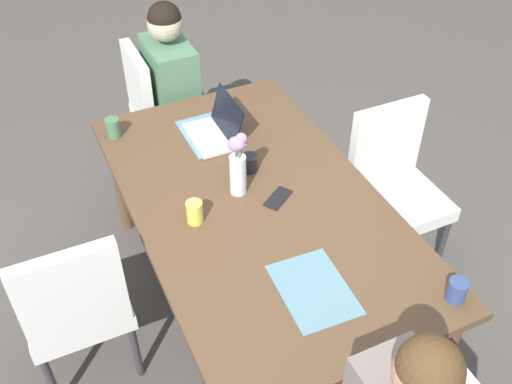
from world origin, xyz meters
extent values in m
plane|color=#4C4742|center=(0.00, 0.00, 0.00)|extent=(10.00, 10.00, 0.00)
cube|color=brown|center=(0.00, 0.00, 0.71)|extent=(1.88, 1.07, 0.04)
cylinder|color=brown|center=(-0.86, -0.46, 0.35)|extent=(0.07, 0.07, 0.69)
cylinder|color=brown|center=(0.86, -0.46, 0.35)|extent=(0.07, 0.07, 0.69)
cylinder|color=brown|center=(0.86, 0.46, 0.35)|extent=(0.07, 0.07, 0.69)
sphere|color=tan|center=(-1.19, 0.03, 1.07)|extent=(0.20, 0.20, 0.20)
sphere|color=#51381E|center=(-1.19, 0.03, 1.10)|extent=(0.19, 0.19, 0.19)
cube|color=silver|center=(1.27, 0.00, 0.41)|extent=(0.44, 0.44, 0.08)
cube|color=silver|center=(1.27, 0.19, 0.68)|extent=(0.42, 0.06, 0.45)
cylinder|color=#333338|center=(1.46, -0.19, 0.18)|extent=(0.04, 0.04, 0.37)
cylinder|color=#333338|center=(1.08, -0.19, 0.18)|extent=(0.04, 0.04, 0.37)
cylinder|color=#333338|center=(1.46, 0.19, 0.18)|extent=(0.04, 0.04, 0.37)
cylinder|color=#333338|center=(1.08, 0.19, 0.18)|extent=(0.04, 0.04, 0.37)
cube|color=#2D2D33|center=(1.21, 0.00, 0.23)|extent=(0.34, 0.36, 0.45)
cube|color=#4C7556|center=(1.21, 0.00, 0.70)|extent=(0.40, 0.24, 0.50)
sphere|color=#B4A989|center=(1.21, 0.00, 1.07)|extent=(0.20, 0.20, 0.20)
sphere|color=black|center=(1.21, 0.00, 1.10)|extent=(0.19, 0.19, 0.19)
cube|color=silver|center=(-0.01, -0.84, 0.41)|extent=(0.44, 0.44, 0.08)
cube|color=silver|center=(0.18, -0.84, 0.68)|extent=(0.06, 0.42, 0.45)
cylinder|color=#333338|center=(-0.20, -1.03, 0.18)|extent=(0.04, 0.04, 0.37)
cylinder|color=#333338|center=(-0.20, -0.65, 0.18)|extent=(0.04, 0.04, 0.37)
cylinder|color=#333338|center=(0.18, -1.03, 0.18)|extent=(0.04, 0.04, 0.37)
cylinder|color=#333338|center=(0.18, -0.65, 0.18)|extent=(0.04, 0.04, 0.37)
cube|color=silver|center=(0.04, 0.87, 0.41)|extent=(0.44, 0.44, 0.08)
cube|color=silver|center=(-0.15, 0.87, 0.68)|extent=(0.06, 0.42, 0.45)
cylinder|color=#333338|center=(0.23, 1.06, 0.18)|extent=(0.04, 0.04, 0.37)
cylinder|color=#333338|center=(0.23, 0.68, 0.18)|extent=(0.04, 0.04, 0.37)
cylinder|color=#333338|center=(-0.15, 1.06, 0.18)|extent=(0.04, 0.04, 0.37)
cylinder|color=#333338|center=(-0.15, 0.68, 0.18)|extent=(0.04, 0.04, 0.37)
cylinder|color=silver|center=(0.09, 0.05, 0.83)|extent=(0.08, 0.08, 0.20)
sphere|color=#B27AC6|center=(0.10, 0.05, 0.98)|extent=(0.05, 0.05, 0.05)
cylinder|color=#477A3D|center=(0.10, 0.05, 0.95)|extent=(0.01, 0.01, 0.04)
sphere|color=#B27AC6|center=(0.09, 0.06, 1.00)|extent=(0.07, 0.07, 0.07)
cylinder|color=#477A3D|center=(0.09, 0.06, 0.97)|extent=(0.01, 0.01, 0.07)
sphere|color=#B27AC6|center=(0.08, 0.05, 1.00)|extent=(0.06, 0.06, 0.06)
cylinder|color=#477A3D|center=(0.08, 0.05, 0.97)|extent=(0.01, 0.01, 0.07)
sphere|color=#B27AC6|center=(0.10, 0.02, 1.02)|extent=(0.05, 0.05, 0.05)
cylinder|color=#477A3D|center=(0.10, 0.02, 0.97)|extent=(0.01, 0.01, 0.09)
cube|color=slate|center=(-0.56, 0.02, 0.73)|extent=(0.37, 0.28, 0.00)
cube|color=slate|center=(0.57, 0.00, 0.73)|extent=(0.36, 0.26, 0.00)
cube|color=silver|center=(0.53, 0.00, 0.74)|extent=(0.32, 0.22, 0.02)
cube|color=black|center=(0.53, -0.08, 0.85)|extent=(0.31, 0.06, 0.19)
cylinder|color=#232328|center=(0.22, -0.06, 0.77)|extent=(0.08, 0.08, 0.08)
cylinder|color=#33477A|center=(-0.82, -0.45, 0.78)|extent=(0.08, 0.08, 0.09)
cylinder|color=#47704C|center=(0.76, 0.45, 0.78)|extent=(0.07, 0.07, 0.10)
cylinder|color=#DBC64C|center=(-0.01, 0.30, 0.78)|extent=(0.07, 0.07, 0.10)
cube|color=black|center=(-0.03, -0.10, 0.73)|extent=(0.14, 0.16, 0.01)
camera|label=1|loc=(-1.79, 0.83, 2.49)|focal=41.16mm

